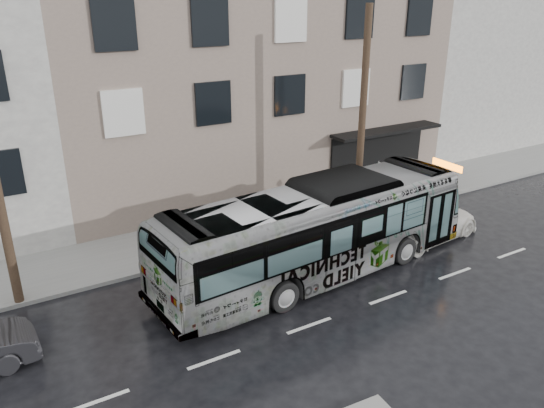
# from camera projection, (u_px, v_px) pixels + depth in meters

# --- Properties ---
(ground) EXTENTS (120.00, 120.00, 0.00)m
(ground) POSITION_uv_depth(u_px,v_px,m) (268.00, 289.00, 18.25)
(ground) COLOR black
(ground) RESTS_ON ground
(sidewalk) EXTENTS (90.00, 3.60, 0.15)m
(sidewalk) POSITION_uv_depth(u_px,v_px,m) (210.00, 235.00, 22.15)
(sidewalk) COLOR gray
(sidewalk) RESTS_ON ground
(building_taupe) EXTENTS (20.00, 12.00, 11.00)m
(building_taupe) POSITION_uv_depth(u_px,v_px,m) (230.00, 72.00, 28.74)
(building_taupe) COLOR gray
(building_taupe) RESTS_ON ground
(building_filler) EXTENTS (18.00, 12.00, 12.00)m
(building_filler) POSITION_uv_depth(u_px,v_px,m) (471.00, 46.00, 37.52)
(building_filler) COLOR beige
(building_filler) RESTS_ON ground
(utility_pole_front) EXTENTS (0.30, 0.30, 9.00)m
(utility_pole_front) POSITION_uv_depth(u_px,v_px,m) (362.00, 117.00, 22.24)
(utility_pole_front) COLOR #433121
(utility_pole_front) RESTS_ON sidewalk
(sign_post) EXTENTS (0.06, 0.06, 2.40)m
(sign_post) POSITION_uv_depth(u_px,v_px,m) (377.00, 187.00, 23.98)
(sign_post) COLOR slate
(sign_post) RESTS_ON sidewalk
(bus) EXTENTS (12.46, 3.87, 3.42)m
(bus) POSITION_uv_depth(u_px,v_px,m) (317.00, 231.00, 18.62)
(bus) COLOR #B2B2B2
(bus) RESTS_ON ground
(white_sedan) EXTENTS (5.40, 2.67, 1.51)m
(white_sedan) POSITION_uv_depth(u_px,v_px,m) (425.00, 222.00, 21.73)
(white_sedan) COLOR white
(white_sedan) RESTS_ON ground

